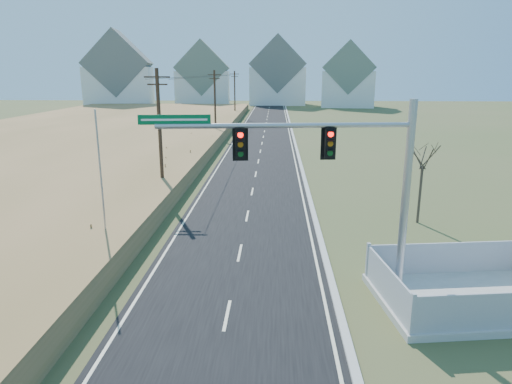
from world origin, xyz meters
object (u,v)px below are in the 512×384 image
at_px(traffic_signal_mast, 355,186).
at_px(open_sign, 418,270).
at_px(flagpole, 103,199).
at_px(bare_tree, 424,154).
at_px(fence_enclosure, 472,296).

bearing_deg(traffic_signal_mast, open_sign, 30.89).
height_order(open_sign, flagpole, flagpole).
distance_m(flagpole, bare_tree, 17.75).
relative_size(open_sign, bare_tree, 0.13).
height_order(traffic_signal_mast, open_sign, traffic_signal_mast).
xyz_separation_m(open_sign, flagpole, (-14.56, 2.08, 2.46)).
bearing_deg(bare_tree, traffic_signal_mast, -118.96).
relative_size(fence_enclosure, open_sign, 11.34).
height_order(flagpole, bare_tree, flagpole).
bearing_deg(open_sign, flagpole, 174.06).
height_order(traffic_signal_mast, fence_enclosure, traffic_signal_mast).
height_order(fence_enclosure, flagpole, flagpole).
bearing_deg(flagpole, traffic_signal_mast, -22.55).
relative_size(flagpole, bare_tree, 1.38).
bearing_deg(fence_enclosure, traffic_signal_mast, 175.98).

